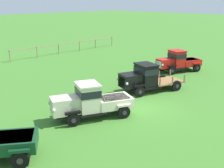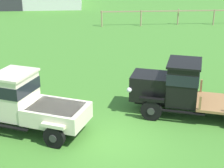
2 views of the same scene
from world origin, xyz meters
TOP-DOWN VIEW (x-y plane):
  - ground_plane at (0.00, 0.00)m, footprint 240.00×240.00m
  - paddock_fence at (8.66, 19.34)m, footprint 16.46×0.59m
  - vintage_truck_second_in_line at (-3.41, 1.12)m, footprint 5.05×3.33m
  - vintage_truck_midrow_center at (2.65, 1.92)m, footprint 5.47×3.39m

SIDE VIEW (x-z plane):
  - ground_plane at x=0.00m, z-range 0.00..0.00m
  - paddock_fence at x=8.66m, z-range 0.30..1.67m
  - vintage_truck_second_in_line at x=-3.41m, z-range -0.01..2.14m
  - vintage_truck_midrow_center at x=2.65m, z-range 0.05..2.23m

